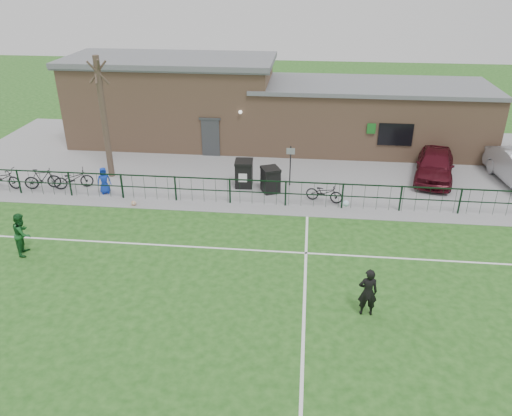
# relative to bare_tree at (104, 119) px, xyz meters

# --- Properties ---
(ground) EXTENTS (90.00, 90.00, 0.00)m
(ground) POSITION_rel_bare_tree_xyz_m (8.00, -10.50, -3.00)
(ground) COLOR #1E4E16
(ground) RESTS_ON ground
(paving_strip) EXTENTS (34.00, 13.00, 0.02)m
(paving_strip) POSITION_rel_bare_tree_xyz_m (8.00, 3.00, -2.99)
(paving_strip) COLOR gray
(paving_strip) RESTS_ON ground
(pitch_line_touch) EXTENTS (28.00, 0.10, 0.01)m
(pitch_line_touch) POSITION_rel_bare_tree_xyz_m (8.00, -2.70, -3.00)
(pitch_line_touch) COLOR white
(pitch_line_touch) RESTS_ON ground
(pitch_line_mid) EXTENTS (28.00, 0.10, 0.01)m
(pitch_line_mid) POSITION_rel_bare_tree_xyz_m (8.00, -6.50, -3.00)
(pitch_line_mid) COLOR white
(pitch_line_mid) RESTS_ON ground
(pitch_line_perp) EXTENTS (0.10, 16.00, 0.01)m
(pitch_line_perp) POSITION_rel_bare_tree_xyz_m (10.00, -10.50, -3.00)
(pitch_line_perp) COLOR white
(pitch_line_perp) RESTS_ON ground
(perimeter_fence) EXTENTS (28.00, 0.10, 1.20)m
(perimeter_fence) POSITION_rel_bare_tree_xyz_m (8.00, -2.50, -2.40)
(perimeter_fence) COLOR black
(perimeter_fence) RESTS_ON ground
(bare_tree) EXTENTS (0.30, 0.30, 6.00)m
(bare_tree) POSITION_rel_bare_tree_xyz_m (0.00, 0.00, 0.00)
(bare_tree) COLOR #413127
(bare_tree) RESTS_ON ground
(wheelie_bin_left) EXTENTS (1.01, 1.06, 1.12)m
(wheelie_bin_left) POSITION_rel_bare_tree_xyz_m (8.21, -1.05, -2.42)
(wheelie_bin_left) COLOR black
(wheelie_bin_left) RESTS_ON paving_strip
(wheelie_bin_right) EXTENTS (0.85, 0.96, 1.22)m
(wheelie_bin_right) POSITION_rel_bare_tree_xyz_m (6.89, -0.54, -2.37)
(wheelie_bin_right) COLOR black
(wheelie_bin_right) RESTS_ON paving_strip
(sign_post) EXTENTS (0.08, 0.08, 2.00)m
(sign_post) POSITION_rel_bare_tree_xyz_m (9.09, -0.21, -1.98)
(sign_post) COLOR black
(sign_post) RESTS_ON paving_strip
(car_maroon) EXTENTS (2.78, 4.71, 1.50)m
(car_maroon) POSITION_rel_bare_tree_xyz_m (16.22, 1.34, -2.23)
(car_maroon) COLOR #460C16
(car_maroon) RESTS_ON paving_strip
(bicycle_a) EXTENTS (1.98, 0.91, 1.00)m
(bicycle_a) POSITION_rel_bare_tree_xyz_m (-4.64, -1.98, -2.48)
(bicycle_a) COLOR black
(bicycle_a) RESTS_ON paving_strip
(bicycle_b) EXTENTS (1.74, 0.94, 1.01)m
(bicycle_b) POSITION_rel_bare_tree_xyz_m (-2.67, -1.88, -2.48)
(bicycle_b) COLOR black
(bicycle_b) RESTS_ON paving_strip
(bicycle_c) EXTENTS (1.93, 1.27, 0.96)m
(bicycle_c) POSITION_rel_bare_tree_xyz_m (-1.23, -1.66, -2.50)
(bicycle_c) COLOR black
(bicycle_c) RESTS_ON paving_strip
(bicycle_e) EXTENTS (1.79, 0.99, 0.89)m
(bicycle_e) POSITION_rel_bare_tree_xyz_m (10.73, -1.90, -2.54)
(bicycle_e) COLOR black
(bicycle_e) RESTS_ON paving_strip
(spectator_child) EXTENTS (0.74, 0.63, 1.28)m
(spectator_child) POSITION_rel_bare_tree_xyz_m (0.48, -2.08, -2.34)
(spectator_child) COLOR #1233AB
(spectator_child) RESTS_ON paving_strip
(goalkeeper_kick) EXTENTS (1.02, 3.40, 2.41)m
(goalkeeper_kick) POSITION_rel_bare_tree_xyz_m (11.88, -9.82, -2.15)
(goalkeeper_kick) COLOR black
(goalkeeper_kick) RESTS_ON ground
(outfield_player) EXTENTS (0.79, 0.92, 1.64)m
(outfield_player) POSITION_rel_bare_tree_xyz_m (-0.46, -7.58, -2.18)
(outfield_player) COLOR #185423
(outfield_player) RESTS_ON ground
(ball_ground) EXTENTS (0.23, 0.23, 0.23)m
(ball_ground) POSITION_rel_bare_tree_xyz_m (2.24, -3.22, -2.88)
(ball_ground) COLOR silver
(ball_ground) RESTS_ON ground
(clubhouse) EXTENTS (24.25, 5.40, 4.96)m
(clubhouse) POSITION_rel_bare_tree_xyz_m (7.12, 6.00, -0.78)
(clubhouse) COLOR #A3795B
(clubhouse) RESTS_ON ground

